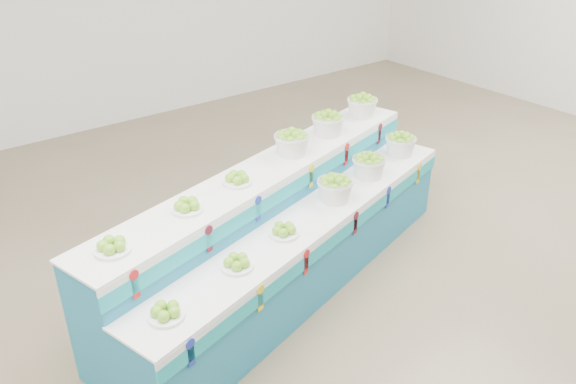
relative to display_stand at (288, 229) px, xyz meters
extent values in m
plane|color=brown|center=(0.93, -0.50, -0.51)|extent=(10.00, 10.00, 0.00)
cylinder|color=white|center=(-1.43, -0.62, 0.26)|extent=(0.29, 0.29, 0.10)
cylinder|color=white|center=(-0.80, -0.45, 0.26)|extent=(0.29, 0.29, 0.10)
cylinder|color=white|center=(-0.28, -0.31, 0.26)|extent=(0.29, 0.29, 0.10)
cylinder|color=white|center=(-1.55, -0.18, 0.56)|extent=(0.29, 0.29, 0.10)
cylinder|color=white|center=(-0.92, -0.01, 0.56)|extent=(0.29, 0.29, 0.10)
cylinder|color=white|center=(-0.40, 0.13, 0.56)|extent=(0.29, 0.29, 0.10)
camera|label=1|loc=(-2.53, -3.29, 2.59)|focal=35.99mm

